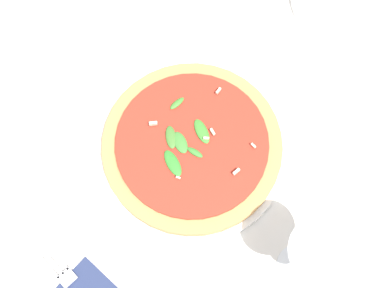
# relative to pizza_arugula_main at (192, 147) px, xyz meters

# --- Properties ---
(ground_plane) EXTENTS (6.00, 6.00, 0.00)m
(ground_plane) POSITION_rel_pizza_arugula_main_xyz_m (-0.03, 0.02, -0.02)
(ground_plane) COLOR silver
(pizza_arugula_main) EXTENTS (0.30, 0.30, 0.05)m
(pizza_arugula_main) POSITION_rel_pizza_arugula_main_xyz_m (0.00, 0.00, 0.00)
(pizza_arugula_main) COLOR white
(pizza_arugula_main) RESTS_ON ground_plane
(wine_glass) EXTENTS (0.09, 0.09, 0.16)m
(wine_glass) POSITION_rel_pizza_arugula_main_xyz_m (-0.24, -0.05, 0.10)
(wine_glass) COLOR white
(wine_glass) RESTS_ON ground_plane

